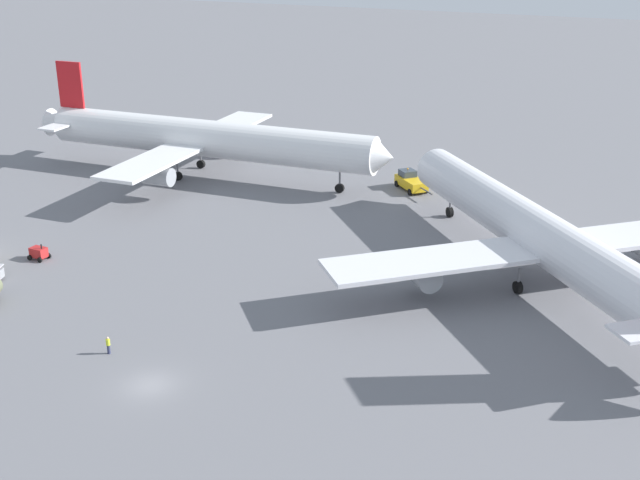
% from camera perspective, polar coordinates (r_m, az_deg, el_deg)
% --- Properties ---
extents(ground_plane, '(600.00, 600.00, 0.00)m').
position_cam_1_polar(ground_plane, '(69.09, -11.86, -9.97)').
color(ground_plane, slate).
extents(airliner_at_gate_left, '(57.10, 41.68, 15.66)m').
position_cam_1_polar(airliner_at_gate_left, '(121.24, -8.03, 7.06)').
color(airliner_at_gate_left, white).
rests_on(airliner_at_gate_left, ground).
extents(airliner_being_pushed, '(41.20, 44.80, 15.38)m').
position_cam_1_polar(airliner_being_pushed, '(87.79, 14.97, 0.43)').
color(airliner_being_pushed, silver).
rests_on(airliner_being_pushed, ground).
extents(pushback_tug, '(7.35, 7.28, 2.89)m').
position_cam_1_polar(pushback_tug, '(115.83, 6.41, 4.13)').
color(pushback_tug, gold).
rests_on(pushback_tug, ground).
extents(gse_gpu_cart_small, '(2.16, 1.68, 1.90)m').
position_cam_1_polar(gse_gpu_cart_small, '(96.55, -19.21, -0.85)').
color(gse_gpu_cart_small, red).
rests_on(gse_gpu_cart_small, ground).
extents(ground_crew_ramp_agent_by_cones, '(0.36, 0.36, 1.66)m').
position_cam_1_polar(ground_crew_ramp_agent_by_cones, '(74.15, -14.70, -7.16)').
color(ground_crew_ramp_agent_by_cones, '#2D3351').
rests_on(ground_crew_ramp_agent_by_cones, ground).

